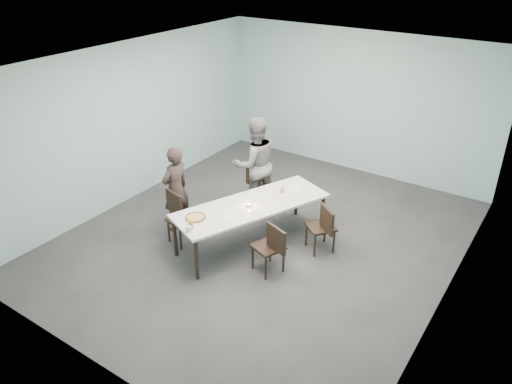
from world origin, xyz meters
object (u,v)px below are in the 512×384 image
Objects in this scene: chair_near_left at (179,214)px; amber_tumbler at (282,190)px; water_tumbler at (189,229)px; table at (252,207)px; beer_glass at (191,224)px; chair_far_left at (258,187)px; chair_far_right at (323,225)px; side_plate at (226,219)px; chair_near_right at (271,245)px; pizza at (196,217)px; diner_far at (255,164)px; tealight at (249,205)px; diner_near at (176,189)px.

amber_tumbler is at bearing 57.62° from chair_near_left.
water_tumbler is (0.78, -0.61, 0.29)m from chair_near_left.
table is 18.31× the size of beer_glass.
chair_far_right is (1.63, -0.55, 0.00)m from chair_far_left.
side_plate is (-1.16, -1.04, 0.25)m from chair_far_right.
side_plate reaches higher than table.
pizza is at bearing 36.80° from chair_near_right.
chair_near_left is 5.80× the size of beer_glass.
pizza is 2.27× the size of beer_glass.
chair_far_left is 0.48× the size of diner_far.
side_plate is 2.00× the size of water_tumbler.
chair_near_left is 15.54× the size of tealight.
pizza is (0.91, -0.54, -0.00)m from diner_near.
chair_far_left is at bearing 106.48° from side_plate.
beer_glass reaches higher than side_plate.
water_tumbler is (-0.23, -0.60, 0.04)m from side_plate.
chair_near_right is at bearing 30.68° from beer_glass.
chair_near_right is 1.02m from chair_far_right.
diner_near is 17.10× the size of water_tumbler.
chair_far_left reaches higher than water_tumbler.
side_plate is 0.53m from tealight.
diner_near reaches higher than pizza.
diner_near reaches higher than chair_far_left.
side_plate is (0.39, 0.25, -0.01)m from pizza.
diner_near is 27.48× the size of tealight.
amber_tumbler is at bearing 73.98° from table.
chair_near_left is 0.71m from pizza.
diner_far reaches higher than chair_near_right.
chair_far_right is 5.80× the size of beer_glass.
water_tumbler is 1.92m from amber_tumbler.
chair_near_right is 2.56× the size of pizza.
table is at bearing -106.02° from amber_tumbler.
diner_near is (-0.30, 0.28, 0.27)m from chair_near_left.
diner_near reaches higher than beer_glass.
side_plate is at bearing -97.35° from tealight.
diner_near is at bearing 14.95° from chair_near_right.
chair_far_right reaches higher than amber_tumbler.
amber_tumbler is (0.51, 1.78, -0.03)m from beer_glass.
chair_far_left is 1.22m from tealight.
beer_glass is (1.04, -0.81, 0.06)m from diner_near.
amber_tumbler is at bearing -9.81° from chair_far_left.
pizza is 0.47m from side_plate.
tealight is at bearing 64.04° from diner_far.
pizza is 0.39m from water_tumbler.
diner_near is 1.40m from water_tumbler.
diner_far is at bearing 158.90° from diner_near.
diner_far is (-1.39, 1.60, 0.40)m from chair_near_right.
amber_tumbler is at bearing 75.63° from water_tumbler.
chair_far_left is 1.68m from side_plate.
tealight is (0.54, -1.06, 0.27)m from chair_far_left.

